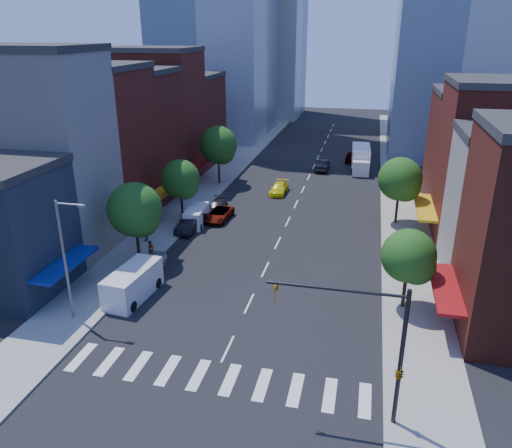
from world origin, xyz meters
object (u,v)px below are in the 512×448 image
(parked_car_front, at_px, (151,265))
(pedestrian_far, at_px, (145,233))
(taxi, at_px, (279,188))
(traffic_car_far, at_px, (352,156))
(box_truck, at_px, (361,159))
(parked_car_third, at_px, (219,214))
(cargo_van_far, at_px, (196,216))
(traffic_car_oncoming, at_px, (323,165))
(parked_car_second, at_px, (191,223))
(cargo_van_near, at_px, (132,284))
(parked_car_rear, at_px, (217,207))
(pedestrian_near, at_px, (151,250))

(parked_car_front, distance_m, pedestrian_far, 6.97)
(taxi, bearing_deg, parked_car_front, -103.74)
(traffic_car_far, distance_m, box_truck, 5.37)
(parked_car_third, bearing_deg, parked_car_front, -94.98)
(parked_car_third, bearing_deg, cargo_van_far, -132.84)
(parked_car_third, distance_m, cargo_van_far, 2.77)
(taxi, distance_m, traffic_car_far, 20.80)
(traffic_car_far, bearing_deg, traffic_car_oncoming, 59.11)
(parked_car_second, distance_m, pedestrian_far, 5.21)
(parked_car_front, bearing_deg, cargo_van_near, -89.93)
(traffic_car_oncoming, bearing_deg, box_truck, -164.40)
(parked_car_front, bearing_deg, taxi, 69.88)
(traffic_car_oncoming, xyz_separation_m, pedestrian_far, (-14.40, -30.95, 0.16))
(parked_car_front, relative_size, parked_car_rear, 0.95)
(parked_car_rear, bearing_deg, cargo_van_near, -98.03)
(parked_car_second, relative_size, pedestrian_near, 2.75)
(parked_car_third, distance_m, traffic_car_far, 32.68)
(box_truck, distance_m, pedestrian_far, 38.02)
(traffic_car_oncoming, bearing_deg, parked_car_third, 69.76)
(cargo_van_near, relative_size, pedestrian_far, 3.54)
(parked_car_front, xyz_separation_m, box_truck, (16.48, 38.49, 0.88))
(parked_car_third, xyz_separation_m, traffic_car_oncoming, (9.00, 23.47, 0.15))
(box_truck, bearing_deg, taxi, -127.60)
(traffic_car_far, height_order, box_truck, box_truck)
(parked_car_second, relative_size, traffic_car_oncoming, 0.98)
(pedestrian_far, bearing_deg, parked_car_third, 132.70)
(cargo_van_far, bearing_deg, parked_car_front, -94.20)
(parked_car_front, xyz_separation_m, traffic_car_far, (14.95, 43.57, 0.04))
(traffic_car_far, height_order, pedestrian_near, pedestrian_near)
(parked_car_second, distance_m, parked_car_third, 4.07)
(cargo_van_near, bearing_deg, parked_car_rear, 93.09)
(taxi, xyz_separation_m, traffic_car_oncoming, (4.28, 12.58, 0.15))
(pedestrian_far, bearing_deg, parked_car_rear, 144.28)
(box_truck, xyz_separation_m, pedestrian_near, (-17.48, -36.28, -0.57))
(parked_car_front, bearing_deg, box_truck, 62.08)
(parked_car_third, bearing_deg, parked_car_rear, 114.33)
(parked_car_rear, xyz_separation_m, cargo_van_near, (-0.69, -20.42, 0.53))
(traffic_car_far, bearing_deg, parked_car_front, 71.35)
(parked_car_front, height_order, pedestrian_far, pedestrian_far)
(traffic_car_far, xyz_separation_m, pedestrian_far, (-18.35, -37.48, 0.20))
(parked_car_front, height_order, parked_car_rear, parked_car_front)
(parked_car_second, bearing_deg, taxi, 69.45)
(parked_car_rear, bearing_deg, parked_car_second, -106.21)
(cargo_van_far, bearing_deg, pedestrian_near, -100.25)
(parked_car_second, distance_m, taxi, 15.92)
(parked_car_third, bearing_deg, box_truck, 63.25)
(parked_car_rear, xyz_separation_m, pedestrian_near, (-2.07, -13.80, 0.38))
(traffic_car_far, bearing_deg, cargo_van_near, 73.39)
(cargo_van_near, bearing_deg, parked_car_third, 89.86)
(parked_car_rear, bearing_deg, traffic_car_oncoming, 58.63)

